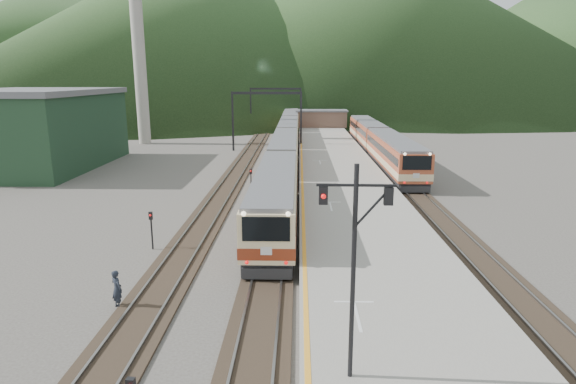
{
  "coord_description": "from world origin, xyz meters",
  "views": [
    {
      "loc": [
        1.55,
        -10.72,
        9.84
      ],
      "look_at": [
        0.79,
        22.11,
        2.0
      ],
      "focal_mm": 30.0,
      "sensor_mm": 36.0,
      "label": 1
    }
  ],
  "objects_px": {
    "second_train": "(378,141)",
    "signal_mast": "(354,251)",
    "worker": "(117,289)",
    "main_train": "(287,142)"
  },
  "relations": [
    {
      "from": "main_train",
      "to": "worker",
      "type": "height_order",
      "value": "main_train"
    },
    {
      "from": "worker",
      "to": "main_train",
      "type": "bearing_deg",
      "value": -58.21
    },
    {
      "from": "second_train",
      "to": "signal_mast",
      "type": "height_order",
      "value": "signal_mast"
    },
    {
      "from": "main_train",
      "to": "signal_mast",
      "type": "xyz_separation_m",
      "value": [
        3.13,
        -47.1,
        3.07
      ]
    },
    {
      "from": "second_train",
      "to": "worker",
      "type": "xyz_separation_m",
      "value": [
        -17.85,
        -41.12,
        -1.16
      ]
    },
    {
      "from": "second_train",
      "to": "signal_mast",
      "type": "xyz_separation_m",
      "value": [
        -8.37,
        -47.34,
        2.98
      ]
    },
    {
      "from": "main_train",
      "to": "worker",
      "type": "bearing_deg",
      "value": -98.83
    },
    {
      "from": "main_train",
      "to": "signal_mast",
      "type": "height_order",
      "value": "signal_mast"
    },
    {
      "from": "main_train",
      "to": "second_train",
      "type": "bearing_deg",
      "value": 1.17
    },
    {
      "from": "second_train",
      "to": "signal_mast",
      "type": "bearing_deg",
      "value": -100.03
    }
  ]
}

